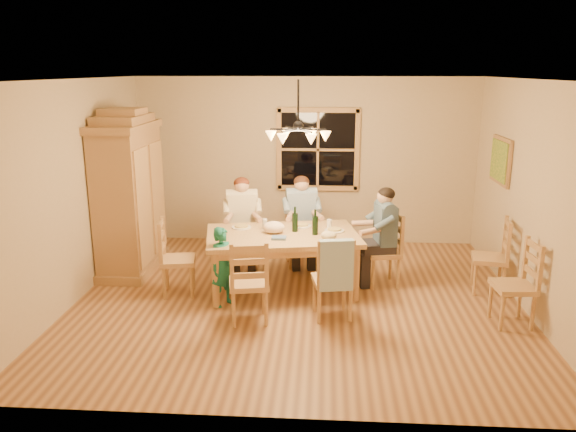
# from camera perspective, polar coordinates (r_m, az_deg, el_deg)

# --- Properties ---
(floor) EXTENTS (5.50, 5.50, 0.00)m
(floor) POSITION_cam_1_polar(r_m,az_deg,el_deg) (7.16, 0.96, -8.42)
(floor) COLOR brown
(floor) RESTS_ON ground
(ceiling) EXTENTS (5.50, 5.00, 0.02)m
(ceiling) POSITION_cam_1_polar(r_m,az_deg,el_deg) (6.58, 1.06, 13.72)
(ceiling) COLOR white
(ceiling) RESTS_ON wall_back
(wall_back) EXTENTS (5.50, 0.02, 2.70)m
(wall_back) POSITION_cam_1_polar(r_m,az_deg,el_deg) (9.20, 1.79, 5.57)
(wall_back) COLOR #C6B18C
(wall_back) RESTS_ON floor
(wall_left) EXTENTS (0.02, 5.00, 2.70)m
(wall_left) POSITION_cam_1_polar(r_m,az_deg,el_deg) (7.40, -20.78, 2.35)
(wall_left) COLOR #C6B18C
(wall_left) RESTS_ON floor
(wall_right) EXTENTS (0.02, 5.00, 2.70)m
(wall_right) POSITION_cam_1_polar(r_m,az_deg,el_deg) (7.16, 23.57, 1.68)
(wall_right) COLOR #C6B18C
(wall_right) RESTS_ON floor
(window) EXTENTS (1.30, 0.06, 1.30)m
(window) POSITION_cam_1_polar(r_m,az_deg,el_deg) (9.13, 3.05, 6.75)
(window) COLOR black
(window) RESTS_ON wall_back
(painting) EXTENTS (0.06, 0.78, 0.64)m
(painting) POSITION_cam_1_polar(r_m,az_deg,el_deg) (8.23, 20.78, 5.28)
(painting) COLOR #A26F46
(painting) RESTS_ON wall_right
(chandelier) EXTENTS (0.77, 0.68, 0.71)m
(chandelier) POSITION_cam_1_polar(r_m,az_deg,el_deg) (6.62, 1.03, 8.33)
(chandelier) COLOR black
(chandelier) RESTS_ON ceiling
(armoire) EXTENTS (0.66, 1.40, 2.30)m
(armoire) POSITION_cam_1_polar(r_m,az_deg,el_deg) (8.21, -15.79, 1.81)
(armoire) COLOR #A26F46
(armoire) RESTS_ON floor
(dining_table) EXTENTS (2.11, 1.51, 0.76)m
(dining_table) POSITION_cam_1_polar(r_m,az_deg,el_deg) (7.25, -0.57, -2.54)
(dining_table) COLOR #A58349
(dining_table) RESTS_ON floor
(chair_far_left) EXTENTS (0.51, 0.49, 0.99)m
(chair_far_left) POSITION_cam_1_polar(r_m,az_deg,el_deg) (8.20, -4.60, -3.16)
(chair_far_left) COLOR #B27F4E
(chair_far_left) RESTS_ON floor
(chair_far_right) EXTENTS (0.51, 0.49, 0.99)m
(chair_far_right) POSITION_cam_1_polar(r_m,az_deg,el_deg) (8.27, 1.35, -2.96)
(chair_far_right) COLOR #B27F4E
(chair_far_right) RESTS_ON floor
(chair_near_left) EXTENTS (0.51, 0.49, 0.99)m
(chair_near_left) POSITION_cam_1_polar(r_m,az_deg,el_deg) (6.49, -3.98, -8.10)
(chair_near_left) COLOR #B27F4E
(chair_near_left) RESTS_ON floor
(chair_near_right) EXTENTS (0.51, 0.49, 0.99)m
(chair_near_right) POSITION_cam_1_polar(r_m,az_deg,el_deg) (6.60, 4.50, -7.71)
(chair_near_right) COLOR #B27F4E
(chair_near_right) RESTS_ON floor
(chair_end_left) EXTENTS (0.49, 0.51, 0.99)m
(chair_end_left) POSITION_cam_1_polar(r_m,az_deg,el_deg) (7.36, -11.05, -5.53)
(chair_end_left) COLOR #B27F4E
(chair_end_left) RESTS_ON floor
(chair_end_right) EXTENTS (0.49, 0.51, 0.99)m
(chair_end_right) POSITION_cam_1_polar(r_m,az_deg,el_deg) (7.62, 9.55, -4.74)
(chair_end_right) COLOR #B27F4E
(chair_end_right) RESTS_ON floor
(adult_woman) EXTENTS (0.45, 0.48, 0.87)m
(adult_woman) POSITION_cam_1_polar(r_m,az_deg,el_deg) (8.05, -4.68, 0.48)
(adult_woman) COLOR beige
(adult_woman) RESTS_ON floor
(adult_plaid_man) EXTENTS (0.45, 0.48, 0.87)m
(adult_plaid_man) POSITION_cam_1_polar(r_m,az_deg,el_deg) (8.12, 1.38, 0.66)
(adult_plaid_man) COLOR #305785
(adult_plaid_man) RESTS_ON floor
(adult_slate_man) EXTENTS (0.48, 0.45, 0.87)m
(adult_slate_man) POSITION_cam_1_polar(r_m,az_deg,el_deg) (7.46, 9.72, -0.84)
(adult_slate_man) COLOR #475C72
(adult_slate_man) RESTS_ON floor
(towel) EXTENTS (0.39, 0.17, 0.58)m
(towel) POSITION_cam_1_polar(r_m,az_deg,el_deg) (6.28, 4.91, -5.02)
(towel) COLOR #99B8CF
(towel) RESTS_ON chair_near_right
(wine_bottle_a) EXTENTS (0.08, 0.08, 0.33)m
(wine_bottle_a) POSITION_cam_1_polar(r_m,az_deg,el_deg) (7.28, 0.72, -0.32)
(wine_bottle_a) COLOR black
(wine_bottle_a) RESTS_ON dining_table
(wine_bottle_b) EXTENTS (0.08, 0.08, 0.33)m
(wine_bottle_b) POSITION_cam_1_polar(r_m,az_deg,el_deg) (7.15, 2.78, -0.63)
(wine_bottle_b) COLOR black
(wine_bottle_b) RESTS_ON dining_table
(plate_woman) EXTENTS (0.26, 0.26, 0.02)m
(plate_woman) POSITION_cam_1_polar(r_m,az_deg,el_deg) (7.50, -4.77, -1.15)
(plate_woman) COLOR white
(plate_woman) RESTS_ON dining_table
(plate_plaid) EXTENTS (0.26, 0.26, 0.02)m
(plate_plaid) POSITION_cam_1_polar(r_m,az_deg,el_deg) (7.54, 1.40, -1.01)
(plate_plaid) COLOR white
(plate_plaid) RESTS_ON dining_table
(plate_slate) EXTENTS (0.26, 0.26, 0.02)m
(plate_slate) POSITION_cam_1_polar(r_m,az_deg,el_deg) (7.35, 4.73, -1.49)
(plate_slate) COLOR white
(plate_slate) RESTS_ON dining_table
(wine_glass_a) EXTENTS (0.06, 0.06, 0.14)m
(wine_glass_a) POSITION_cam_1_polar(r_m,az_deg,el_deg) (7.41, -2.39, -0.83)
(wine_glass_a) COLOR silver
(wine_glass_a) RESTS_ON dining_table
(wine_glass_b) EXTENTS (0.06, 0.06, 0.14)m
(wine_glass_b) POSITION_cam_1_polar(r_m,az_deg,el_deg) (7.40, 4.22, -0.86)
(wine_glass_b) COLOR silver
(wine_glass_b) RESTS_ON dining_table
(cap) EXTENTS (0.20, 0.20, 0.11)m
(cap) POSITION_cam_1_polar(r_m,az_deg,el_deg) (6.97, 4.15, -1.98)
(cap) COLOR tan
(cap) RESTS_ON dining_table
(napkin) EXTENTS (0.20, 0.17, 0.03)m
(napkin) POSITION_cam_1_polar(r_m,az_deg,el_deg) (6.99, -0.93, -2.24)
(napkin) COLOR slate
(napkin) RESTS_ON dining_table
(cloth_bundle) EXTENTS (0.28, 0.22, 0.15)m
(cloth_bundle) POSITION_cam_1_polar(r_m,az_deg,el_deg) (7.23, -1.44, -1.15)
(cloth_bundle) COLOR beige
(cloth_bundle) RESTS_ON dining_table
(child) EXTENTS (0.41, 0.43, 0.99)m
(child) POSITION_cam_1_polar(r_m,az_deg,el_deg) (6.87, -6.62, -5.13)
(child) COLOR #186F5F
(child) RESTS_ON floor
(chair_spare_front) EXTENTS (0.45, 0.47, 0.99)m
(chair_spare_front) POSITION_cam_1_polar(r_m,az_deg,el_deg) (6.87, 21.78, -7.83)
(chair_spare_front) COLOR #B27F4E
(chair_spare_front) RESTS_ON floor
(chair_spare_back) EXTENTS (0.49, 0.51, 0.99)m
(chair_spare_back) POSITION_cam_1_polar(r_m,az_deg,el_deg) (7.73, 19.66, -5.13)
(chair_spare_back) COLOR #B27F4E
(chair_spare_back) RESTS_ON floor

